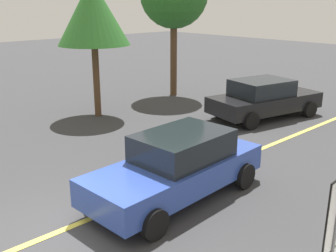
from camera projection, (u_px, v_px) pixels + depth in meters
name	position (u px, v px, depth m)	size (l,w,h in m)	color
ground_plane	(52.00, 235.00, 7.96)	(80.00, 80.00, 0.00)	#38383A
lane_marking_centre	(164.00, 189.00, 9.89)	(28.00, 0.16, 0.01)	#E0D14C
speed_limit_sign	(333.00, 234.00, 4.82)	(0.54, 0.06, 2.52)	#4C4C51
car_blue_crossing	(178.00, 166.00, 9.28)	(4.67, 2.19, 1.57)	#2D479E
car_black_far_lane	(264.00, 98.00, 15.74)	(4.85, 2.78, 1.54)	black
tree_centre_verge	(93.00, 13.00, 15.03)	(2.77, 2.77, 5.29)	#513823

